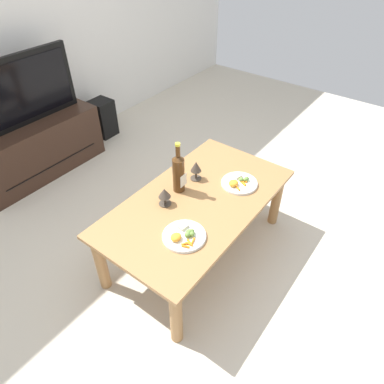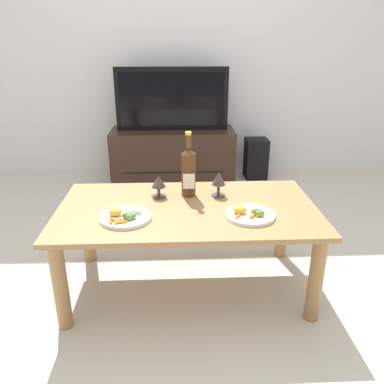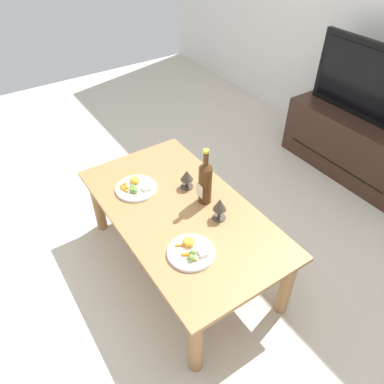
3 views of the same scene
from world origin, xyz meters
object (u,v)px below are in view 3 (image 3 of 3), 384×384
(dinner_plate_right, at_px, (191,251))
(dining_table, at_px, (181,219))
(dinner_plate_left, at_px, (136,188))
(wine_bottle, at_px, (205,181))
(goblet_right, at_px, (220,206))
(tv_stand, at_px, (354,145))
(goblet_left, at_px, (187,176))
(tv_screen, at_px, (375,84))

(dinner_plate_right, bearing_deg, dining_table, 156.99)
(dinner_plate_left, bearing_deg, wine_bottle, 42.55)
(dinner_plate_left, height_order, dinner_plate_right, dinner_plate_right)
(wine_bottle, distance_m, goblet_right, 0.17)
(wine_bottle, relative_size, dinner_plate_left, 1.42)
(tv_stand, xyz_separation_m, dinner_plate_left, (-0.22, -1.85, 0.25))
(goblet_right, bearing_deg, tv_stand, 99.02)
(dinner_plate_right, bearing_deg, goblet_left, 149.22)
(wine_bottle, bearing_deg, goblet_right, -6.26)
(tv_screen, relative_size, dinner_plate_right, 4.17)
(tv_stand, height_order, dinner_plate_right, dinner_plate_right)
(dining_table, xyz_separation_m, goblet_right, (0.17, 0.14, 0.17))
(tv_stand, distance_m, tv_screen, 0.52)
(goblet_left, bearing_deg, tv_stand, 87.43)
(tv_screen, bearing_deg, goblet_right, -80.96)
(goblet_right, bearing_deg, goblet_left, 180.00)
(tv_stand, bearing_deg, tv_screen, -90.00)
(dining_table, xyz_separation_m, goblet_left, (-0.15, 0.14, 0.16))
(dining_table, xyz_separation_m, dinner_plate_left, (-0.30, -0.13, 0.09))
(tv_stand, bearing_deg, dinner_plate_left, -96.81)
(dining_table, relative_size, dinner_plate_left, 5.29)
(dining_table, bearing_deg, goblet_left, 136.94)
(dining_table, height_order, dinner_plate_right, dinner_plate_right)
(dining_table, bearing_deg, goblet_right, 38.90)
(tv_stand, bearing_deg, wine_bottle, -86.71)
(tv_screen, distance_m, goblet_left, 1.60)
(wine_bottle, xyz_separation_m, goblet_right, (0.16, -0.02, -0.05))
(dining_table, relative_size, goblet_left, 10.90)
(dinner_plate_left, bearing_deg, dinner_plate_right, 0.23)
(goblet_left, relative_size, goblet_right, 0.87)
(dining_table, bearing_deg, dinner_plate_right, -23.01)
(goblet_left, height_order, goblet_right, goblet_right)
(wine_bottle, bearing_deg, goblet_left, -173.74)
(dining_table, height_order, wine_bottle, wine_bottle)
(wine_bottle, distance_m, dinner_plate_left, 0.44)
(goblet_right, bearing_deg, dining_table, -141.10)
(tv_screen, bearing_deg, goblet_left, -92.58)
(tv_stand, bearing_deg, dining_table, -87.40)
(dining_table, relative_size, goblet_right, 9.47)
(dining_table, bearing_deg, wine_bottle, 85.71)
(dining_table, distance_m, goblet_right, 0.28)
(dinner_plate_left, bearing_deg, goblet_right, 29.56)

